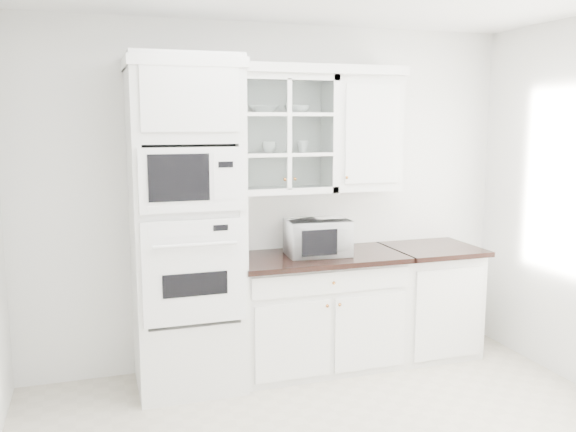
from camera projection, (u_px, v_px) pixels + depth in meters
name	position (u px, v px, depth m)	size (l,w,h in m)	color
room_shell	(337.00, 150.00, 3.59)	(4.00, 3.50, 2.70)	white
oven_column	(186.00, 227.00, 4.38)	(0.76, 0.68, 2.40)	white
base_cabinet_run	(318.00, 310.00, 4.83)	(1.32, 0.67, 0.92)	white
extra_base_cabinet	(429.00, 299.00, 5.14)	(0.72, 0.67, 0.92)	white
upper_cabinet_glass	(283.00, 134.00, 4.67)	(0.80, 0.33, 0.90)	white
upper_cabinet_solid	(363.00, 134.00, 4.88)	(0.55, 0.33, 0.90)	white
crown_molding	(270.00, 69.00, 4.54)	(2.14, 0.38, 0.07)	white
countertop_microwave	(317.00, 237.00, 4.73)	(0.48, 0.40, 0.28)	white
bowl_a	(264.00, 109.00, 4.59)	(0.23, 0.23, 0.06)	white
bowl_b	(297.00, 109.00, 4.67)	(0.19, 0.19, 0.06)	white
cup_a	(269.00, 147.00, 4.67)	(0.11, 0.11, 0.08)	white
cup_b	(303.00, 146.00, 4.74)	(0.10, 0.10, 0.09)	white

